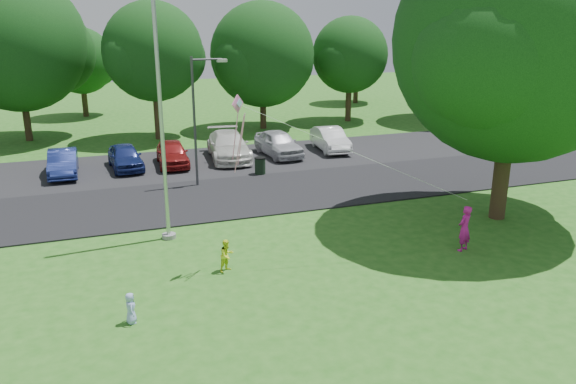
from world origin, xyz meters
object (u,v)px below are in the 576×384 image
object	(u,v)px
child_blue	(131,308)
trash_can	(260,166)
big_tree	(516,47)
woman	(464,228)
child_yellow	(227,255)
flagpole	(161,124)
street_lamp	(199,110)
kite	(247,122)

from	to	relation	value
child_blue	trash_can	bearing A→B (deg)	-31.01
trash_can	big_tree	world-z (taller)	big_tree
woman	child_yellow	bearing A→B (deg)	-31.62
flagpole	trash_can	world-z (taller)	flagpole
trash_can	child_yellow	xyz separation A→B (m)	(-4.28, -10.51, 0.06)
trash_can	big_tree	size ratio (longest dim) A/B	0.08
child_blue	child_yellow	bearing A→B (deg)	-54.99
big_tree	woman	distance (m)	7.04
flagpole	woman	distance (m)	10.90
street_lamp	kite	size ratio (longest dim) A/B	0.78
street_lamp	flagpole	bearing A→B (deg)	-114.83
flagpole	woman	world-z (taller)	flagpole
flagpole	woman	size ratio (longest dim) A/B	6.24
child_yellow	child_blue	distance (m)	3.84
flagpole	street_lamp	distance (m)	6.71
flagpole	big_tree	xyz separation A→B (m)	(12.56, -2.27, 2.47)
child_yellow	child_blue	size ratio (longest dim) A/B	1.22
trash_can	kite	size ratio (longest dim) A/B	0.12
street_lamp	kite	bearing A→B (deg)	-95.17
street_lamp	child_blue	world-z (taller)	street_lamp
child_yellow	kite	xyz separation A→B (m)	(0.80, 0.17, 4.14)
flagpole	big_tree	size ratio (longest dim) A/B	0.88
woman	child_yellow	size ratio (longest dim) A/B	1.53
street_lamp	woman	bearing A→B (deg)	-60.54
trash_can	kite	xyz separation A→B (m)	(-3.48, -10.34, 4.20)
child_blue	kite	size ratio (longest dim) A/B	0.11
flagpole	child_yellow	xyz separation A→B (m)	(1.33, -3.40, -3.64)
big_tree	woman	world-z (taller)	big_tree
woman	child_yellow	xyz separation A→B (m)	(-8.00, 1.12, -0.28)
woman	kite	world-z (taller)	kite
woman	kite	distance (m)	8.26
street_lamp	child_yellow	bearing A→B (deg)	-99.88
woman	child_blue	world-z (taller)	woman
trash_can	child_blue	world-z (taller)	trash_can
street_lamp	kite	distance (m)	9.50
child_blue	woman	bearing A→B (deg)	-85.09
trash_can	woman	world-z (taller)	woman
trash_can	child_blue	distance (m)	14.75
child_yellow	child_blue	bearing A→B (deg)	-173.40
kite	big_tree	bearing A→B (deg)	-34.43
child_blue	kite	xyz separation A→B (m)	(3.91, 2.43, 4.23)
street_lamp	woman	size ratio (longest dim) A/B	3.75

